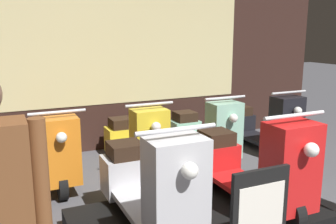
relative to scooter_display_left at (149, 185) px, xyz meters
name	(u,v)px	position (x,y,z in m)	size (l,w,h in m)	color
shop_wall_back	(119,43)	(0.66, 2.81, 1.04)	(7.21, 0.09, 3.20)	#331E19
display_platform	(199,221)	(0.50, 0.06, -0.47)	(2.23, 1.15, 0.18)	black
scooter_display_left	(149,185)	(0.00, 0.00, 0.00)	(0.58, 1.54, 0.97)	black
scooter_display_right	(251,166)	(1.00, 0.00, 0.00)	(0.58, 1.54, 0.97)	black
scooter_backrow_1	(54,152)	(-0.51, 1.75, -0.18)	(0.58, 1.54, 0.97)	black
scooter_backrow_2	(136,142)	(0.51, 1.75, -0.18)	(0.58, 1.54, 0.97)	black
scooter_backrow_3	(204,133)	(1.53, 1.75, -0.18)	(0.58, 1.54, 0.97)	black
scooter_backrow_4	(263,126)	(2.54, 1.75, -0.18)	(0.58, 1.54, 0.97)	black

